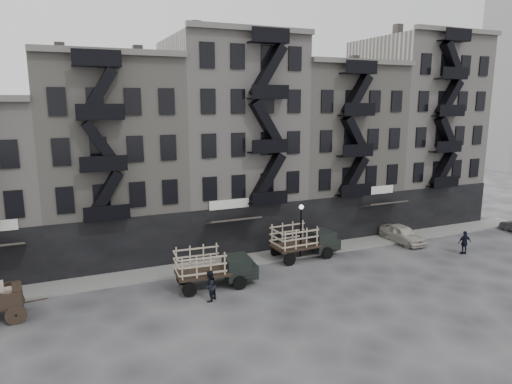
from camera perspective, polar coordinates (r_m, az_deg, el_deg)
name	(u,v)px	position (r m, az deg, el deg)	size (l,w,h in m)	color
ground	(281,275)	(32.60, 3.10, -10.37)	(140.00, 140.00, 0.00)	#38383A
sidewalk	(259,258)	(35.75, 0.40, -8.23)	(55.00, 2.50, 0.15)	slate
building_midwest	(110,160)	(37.34, -17.73, 3.81)	(10.00, 11.35, 16.20)	gray
building_center	(231,143)	(39.47, -3.17, 6.18)	(10.00, 11.35, 18.20)	#9B958F
building_mideast	(330,149)	(44.03, 9.20, 5.28)	(10.00, 11.35, 16.20)	gray
building_east	(413,131)	(49.99, 19.05, 7.25)	(10.00, 11.35, 19.20)	#9B958F
lamp_post	(301,224)	(35.24, 5.64, -3.96)	(0.36, 0.36, 4.28)	black
stake_truck_west	(214,265)	(30.31, -5.29, -9.04)	(5.44, 2.51, 2.67)	black
stake_truck_east	(304,238)	(35.74, 6.07, -5.79)	(5.53, 2.48, 2.73)	black
car_east	(402,234)	(41.42, 17.83, -5.02)	(1.81, 4.49, 1.53)	#B7B3A4
pedestrian_mid	(210,286)	(28.50, -5.82, -11.61)	(0.94, 0.74, 1.94)	black
policeman	(465,243)	(40.15, 24.62, -5.77)	(1.11, 0.46, 1.90)	black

